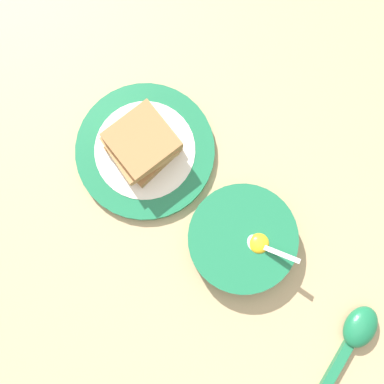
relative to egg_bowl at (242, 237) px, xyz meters
The scene contains 5 objects.
ground_plane 0.03m from the egg_bowl, behind, with size 3.00×3.00×0.00m, color tan.
egg_bowl is the anchor object (origin of this frame).
toast_plate 0.20m from the egg_bowl, 28.05° to the left, with size 0.21×0.21×0.01m.
toast_sandwich 0.20m from the egg_bowl, 28.43° to the left, with size 0.11×0.11×0.06m.
soup_spoon 0.21m from the egg_bowl, 148.93° to the right, with size 0.12×0.14×0.03m.
Camera 1 is at (-0.00, 0.08, 0.81)m, focal length 50.00 mm.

